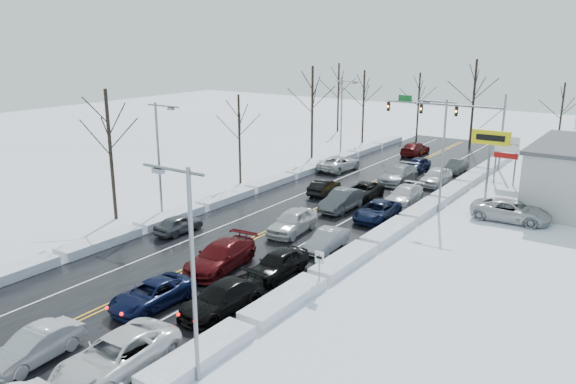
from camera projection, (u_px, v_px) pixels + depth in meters
The scene contains 43 objects.
ground at pixel (281, 225), 42.05m from camera, with size 160.00×160.00×0.00m, color white.
road_surface at pixel (296, 218), 43.63m from camera, with size 14.00×84.00×0.01m, color black.
snow_bank_left at pixel (222, 203), 47.79m from camera, with size 1.62×72.00×0.62m, color white.
snow_bank_right at pixel (386, 238), 39.48m from camera, with size 1.62×72.00×0.62m, color white.
traffic_signal_mast at pixel (456, 115), 60.91m from camera, with size 13.28×0.39×8.00m.
tires_plus_sign at pixel (490, 142), 47.66m from camera, with size 3.20×0.34×6.00m.
used_vehicles_sign at pixel (507, 150), 52.88m from camera, with size 2.20×0.22×4.65m.
speed_limit_sign at pixel (319, 264), 30.78m from camera, with size 0.55×0.09×2.35m.
streetlight_se at pixel (189, 259), 21.81m from camera, with size 3.20×0.25×9.00m.
streetlight_ne at pixel (441, 147), 44.03m from camera, with size 3.20×0.25×9.00m.
streetlight_sw at pixel (160, 152), 41.99m from camera, with size 3.20×0.25×9.00m.
streetlight_nw at pixel (343, 112), 64.21m from camera, with size 3.20×0.25×9.00m.
tree_left_b at pixel (109, 130), 41.71m from camera, with size 4.00×4.00×10.00m.
tree_left_c at pixel (239, 122), 52.55m from camera, with size 3.40×3.40×8.50m.
tree_left_d at pixel (312, 94), 63.67m from camera, with size 4.20×4.20×10.50m.
tree_left_e at pixel (364, 92), 73.16m from camera, with size 3.80×3.80×9.50m.
tree_far_a at pixel (339, 84), 81.76m from camera, with size 4.00×4.00×10.00m.
tree_far_b at pixel (419, 93), 76.18m from camera, with size 3.60×3.60×9.00m.
tree_far_c at pixel (475, 86), 69.85m from camera, with size 4.40×4.40×11.00m.
tree_far_d at pixel (563, 105), 66.04m from camera, with size 3.40×3.40×8.50m.
queued_car_1 at pixel (37, 361), 24.48m from camera, with size 1.51×4.34×1.43m, color #AAADB2.
queued_car_2 at pixel (153, 306), 29.47m from camera, with size 2.24×4.86×1.35m, color black.
queued_car_3 at pixel (221, 269), 34.19m from camera, with size 2.31×5.68×1.65m, color #49090C.
queued_car_4 at pixel (292, 233), 40.48m from camera, with size 2.01×4.99×1.70m, color silver.
queued_car_5 at pixel (342, 210), 45.83m from camera, with size 1.76×5.06×1.67m, color #3C3E41.
queued_car_6 at pixel (362, 199), 49.03m from camera, with size 2.30×5.00×1.39m, color black.
queued_car_7 at pixel (398, 183), 54.35m from camera, with size 2.31×5.67×1.65m, color #919398.
queued_car_8 at pixel (416, 172), 58.80m from camera, with size 1.76×4.36×1.49m, color black.
queued_car_10 at pixel (117, 373), 23.62m from camera, with size 2.66×5.77×1.60m, color silver.
queued_car_11 at pixel (222, 311), 28.92m from camera, with size 2.08×5.13×1.49m, color black.
queued_car_12 at pixel (278, 276), 33.19m from camera, with size 1.85×4.60×1.57m, color black.
queued_car_13 at pixel (327, 250), 37.27m from camera, with size 1.43×4.10×1.35m, color gray.
queued_car_14 at pixel (377, 220), 43.38m from camera, with size 2.35×5.10×1.42m, color black.
queued_car_15 at pixel (404, 203), 47.59m from camera, with size 2.08×5.11×1.48m, color silver.
queued_car_16 at pixel (435, 185), 53.51m from camera, with size 1.97×4.90×1.67m, color silver.
queued_car_17 at pixel (456, 172), 58.43m from camera, with size 1.43×4.09×1.35m, color #3C3E41.
oncoming_car_0 at pixel (324, 194), 50.39m from camera, with size 1.44×4.14×1.36m, color black.
oncoming_car_1 at pixel (339, 170), 59.45m from camera, with size 2.58×5.59×1.55m, color silver.
oncoming_car_2 at pixel (415, 155), 67.08m from camera, with size 2.18×5.36×1.56m, color #460909.
oncoming_car_3 at pixel (179, 233), 40.50m from camera, with size 1.56×3.88×1.32m, color #424548.
parked_car_0 at pixel (510, 221), 43.08m from camera, with size 2.70×5.85×1.63m, color #B8B8BA.
parked_car_1 at pixel (566, 210), 45.69m from camera, with size 1.97×4.85×1.41m, color #45484A.
parked_car_2 at pixel (553, 192), 51.04m from camera, with size 1.57×3.91×1.33m, color black.
Camera 1 is at (23.01, -32.54, 13.65)m, focal length 35.00 mm.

